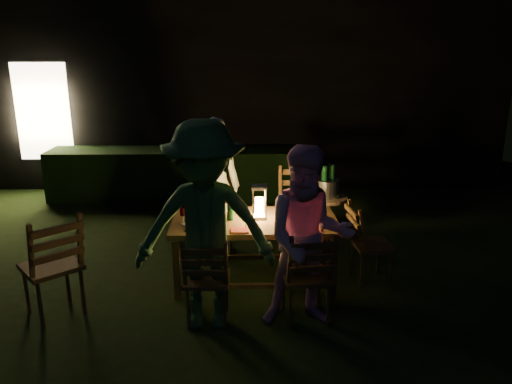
{
  "coord_description": "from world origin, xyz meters",
  "views": [
    {
      "loc": [
        0.69,
        -4.15,
        2.49
      ],
      "look_at": [
        0.73,
        0.96,
        0.93
      ],
      "focal_mm": 35.0,
      "sensor_mm": 36.0,
      "label": 1
    }
  ],
  "objects_px": {
    "person_opp_left": "(205,228)",
    "bottle_bucket_a": "(324,185)",
    "bottle_bucket_b": "(331,183)",
    "bottle_table": "(230,207)",
    "person_house_side": "(215,187)",
    "lantern": "(259,204)",
    "chair_near_left": "(208,294)",
    "side_table": "(327,203)",
    "chair_end": "(370,257)",
    "person_opp_right": "(308,238)",
    "chair_near_right": "(306,291)",
    "chair_far_right": "(298,227)",
    "chair_spare": "(54,283)",
    "dining_table": "(255,226)",
    "ice_bucket": "(328,188)",
    "chair_far_left": "(216,230)"
  },
  "relations": [
    {
      "from": "person_opp_left",
      "to": "bottle_bucket_a",
      "type": "height_order",
      "value": "person_opp_left"
    },
    {
      "from": "person_opp_left",
      "to": "bottle_bucket_b",
      "type": "relative_size",
      "value": 5.88
    },
    {
      "from": "bottle_bucket_b",
      "to": "bottle_table",
      "type": "bearing_deg",
      "value": -140.53
    },
    {
      "from": "person_house_side",
      "to": "lantern",
      "type": "height_order",
      "value": "person_house_side"
    },
    {
      "from": "chair_near_left",
      "to": "side_table",
      "type": "xyz_separation_m",
      "value": [
        1.33,
        1.71,
        0.31
      ]
    },
    {
      "from": "person_opp_left",
      "to": "chair_end",
      "type": "bearing_deg",
      "value": 25.95
    },
    {
      "from": "person_opp_right",
      "to": "bottle_table",
      "type": "bearing_deg",
      "value": 130.49
    },
    {
      "from": "person_opp_right",
      "to": "bottle_bucket_a",
      "type": "distance_m",
      "value": 1.75
    },
    {
      "from": "chair_near_right",
      "to": "bottle_table",
      "type": "relative_size",
      "value": 3.39
    },
    {
      "from": "chair_far_right",
      "to": "chair_spare",
      "type": "relative_size",
      "value": 1.0
    },
    {
      "from": "person_opp_right",
      "to": "bottle_bucket_b",
      "type": "bearing_deg",
      "value": 73.91
    },
    {
      "from": "dining_table",
      "to": "bottle_bucket_b",
      "type": "bearing_deg",
      "value": 44.8
    },
    {
      "from": "chair_near_left",
      "to": "person_opp_right",
      "type": "distance_m",
      "value": 1.06
    },
    {
      "from": "dining_table",
      "to": "chair_near_left",
      "type": "height_order",
      "value": "chair_near_left"
    },
    {
      "from": "chair_near_left",
      "to": "person_house_side",
      "type": "height_order",
      "value": "person_house_side"
    },
    {
      "from": "chair_near_left",
      "to": "ice_bucket",
      "type": "relative_size",
      "value": 3.0
    },
    {
      "from": "person_opp_right",
      "to": "bottle_bucket_b",
      "type": "height_order",
      "value": "person_opp_right"
    },
    {
      "from": "dining_table",
      "to": "person_opp_left",
      "type": "xyz_separation_m",
      "value": [
        -0.43,
        -0.83,
        0.3
      ]
    },
    {
      "from": "bottle_table",
      "to": "side_table",
      "type": "relative_size",
      "value": 0.42
    },
    {
      "from": "chair_far_right",
      "to": "bottle_table",
      "type": "distance_m",
      "value": 1.23
    },
    {
      "from": "chair_near_left",
      "to": "chair_far_right",
      "type": "relative_size",
      "value": 0.84
    },
    {
      "from": "lantern",
      "to": "dining_table",
      "type": "bearing_deg",
      "value": -133.77
    },
    {
      "from": "dining_table",
      "to": "chair_far_left",
      "type": "xyz_separation_m",
      "value": [
        -0.47,
        0.76,
        -0.35
      ]
    },
    {
      "from": "chair_end",
      "to": "person_opp_left",
      "type": "xyz_separation_m",
      "value": [
        -1.66,
        -0.85,
        0.67
      ]
    },
    {
      "from": "person_opp_right",
      "to": "bottle_bucket_a",
      "type": "xyz_separation_m",
      "value": [
        0.37,
        1.71,
        -0.01
      ]
    },
    {
      "from": "chair_far_right",
      "to": "lantern",
      "type": "height_order",
      "value": "chair_far_right"
    },
    {
      "from": "chair_near_left",
      "to": "chair_far_left",
      "type": "relative_size",
      "value": 0.93
    },
    {
      "from": "chair_near_right",
      "to": "chair_far_right",
      "type": "xyz_separation_m",
      "value": [
        0.07,
        1.54,
        0.04
      ]
    },
    {
      "from": "chair_far_right",
      "to": "bottle_table",
      "type": "height_order",
      "value": "chair_far_right"
    },
    {
      "from": "chair_spare",
      "to": "person_opp_left",
      "type": "distance_m",
      "value": 1.58
    },
    {
      "from": "dining_table",
      "to": "ice_bucket",
      "type": "relative_size",
      "value": 5.75
    },
    {
      "from": "lantern",
      "to": "chair_far_right",
      "type": "bearing_deg",
      "value": 56.51
    },
    {
      "from": "chair_near_left",
      "to": "lantern",
      "type": "xyz_separation_m",
      "value": [
        0.48,
        0.83,
        0.6
      ]
    },
    {
      "from": "person_opp_left",
      "to": "lantern",
      "type": "distance_m",
      "value": 1.01
    },
    {
      "from": "bottle_table",
      "to": "side_table",
      "type": "height_order",
      "value": "bottle_table"
    },
    {
      "from": "chair_near_left",
      "to": "chair_far_right",
      "type": "xyz_separation_m",
      "value": [
        0.97,
        1.56,
        0.05
      ]
    },
    {
      "from": "chair_far_left",
      "to": "bottle_table",
      "type": "distance_m",
      "value": 0.97
    },
    {
      "from": "chair_spare",
      "to": "ice_bucket",
      "type": "bearing_deg",
      "value": -11.35
    },
    {
      "from": "chair_near_left",
      "to": "person_opp_left",
      "type": "bearing_deg",
      "value": -88.33
    },
    {
      "from": "bottle_bucket_b",
      "to": "chair_near_right",
      "type": "bearing_deg",
      "value": -105.25
    },
    {
      "from": "chair_far_left",
      "to": "bottle_bucket_a",
      "type": "bearing_deg",
      "value": -178.69
    },
    {
      "from": "chair_far_right",
      "to": "person_opp_left",
      "type": "height_order",
      "value": "person_opp_left"
    },
    {
      "from": "chair_near_right",
      "to": "person_house_side",
      "type": "relative_size",
      "value": 0.57
    },
    {
      "from": "person_opp_left",
      "to": "side_table",
      "type": "bearing_deg",
      "value": 51.91
    },
    {
      "from": "chair_far_right",
      "to": "lantern",
      "type": "xyz_separation_m",
      "value": [
        -0.48,
        -0.73,
        0.54
      ]
    },
    {
      "from": "chair_near_right",
      "to": "chair_far_right",
      "type": "height_order",
      "value": "chair_far_right"
    },
    {
      "from": "chair_near_left",
      "to": "bottle_bucket_b",
      "type": "distance_m",
      "value": 2.3
    },
    {
      "from": "chair_end",
      "to": "bottle_bucket_a",
      "type": "distance_m",
      "value": 1.1
    },
    {
      "from": "chair_far_right",
      "to": "chair_spare",
      "type": "height_order",
      "value": "same"
    },
    {
      "from": "side_table",
      "to": "chair_near_right",
      "type": "bearing_deg",
      "value": -104.01
    }
  ]
}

